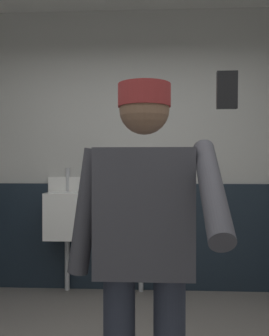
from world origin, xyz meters
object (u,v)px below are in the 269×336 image
(person, at_px, (144,238))
(cell_phone, at_px, (227,90))
(urinal_middle, at_px, (141,215))
(urinal_left, at_px, (65,215))

(person, relative_size, cell_phone, 14.72)
(urinal_middle, bearing_deg, urinal_left, 180.00)
(urinal_left, bearing_deg, urinal_middle, 0.00)
(urinal_left, bearing_deg, person, -67.36)
(urinal_left, relative_size, urinal_middle, 1.00)
(urinal_left, distance_m, urinal_middle, 0.75)
(person, xyz_separation_m, cell_phone, (0.26, -0.50, 0.54))
(person, bearing_deg, urinal_left, 112.64)
(urinal_left, bearing_deg, cell_phone, -66.44)
(urinal_left, xyz_separation_m, person, (0.84, -2.02, 0.17))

